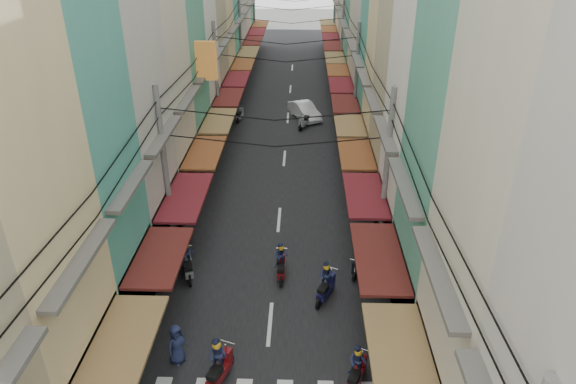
% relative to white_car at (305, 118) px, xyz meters
% --- Properties ---
extents(ground, '(160.00, 160.00, 0.00)m').
position_rel_white_car_xyz_m(ground, '(-1.35, -21.95, 0.00)').
color(ground, slate).
rests_on(ground, ground).
extents(road, '(10.00, 80.00, 0.02)m').
position_rel_white_car_xyz_m(road, '(-1.35, -1.95, 0.01)').
color(road, black).
rests_on(road, ground).
extents(sidewalk_left, '(3.00, 80.00, 0.06)m').
position_rel_white_car_xyz_m(sidewalk_left, '(-7.85, -1.95, 0.03)').
color(sidewalk_left, gray).
rests_on(sidewalk_left, ground).
extents(sidewalk_right, '(3.00, 80.00, 0.06)m').
position_rel_white_car_xyz_m(sidewalk_right, '(5.15, -1.95, 0.03)').
color(sidewalk_right, gray).
rests_on(sidewalk_right, ground).
extents(building_row_right, '(7.80, 68.98, 22.59)m').
position_rel_white_car_xyz_m(building_row_right, '(6.56, -5.51, 9.41)').
color(building_row_right, teal).
rests_on(building_row_right, ground).
extents(utility_poles, '(10.20, 66.13, 8.20)m').
position_rel_white_car_xyz_m(utility_poles, '(-1.35, -6.94, 6.59)').
color(utility_poles, slate).
rests_on(utility_poles, ground).
extents(white_car, '(4.85, 3.51, 1.60)m').
position_rel_white_car_xyz_m(white_car, '(0.00, 0.00, 0.00)').
color(white_car, white).
rests_on(white_car, ground).
extents(bicycle, '(1.86, 1.16, 1.20)m').
position_rel_white_car_xyz_m(bicycle, '(4.61, -19.19, 0.00)').
color(bicycle, black).
rests_on(bicycle, ground).
extents(moving_scooters, '(8.05, 28.02, 1.97)m').
position_rel_white_car_xyz_m(moving_scooters, '(-1.33, -20.22, 0.55)').
color(moving_scooters, black).
rests_on(moving_scooters, ground).
extents(parked_scooters, '(12.92, 13.86, 1.00)m').
position_rel_white_car_xyz_m(parked_scooters, '(2.87, -26.32, 0.49)').
color(parked_scooters, black).
rests_on(parked_scooters, ground).
extents(pedestrians, '(12.09, 18.56, 2.09)m').
position_rel_white_car_xyz_m(pedestrians, '(-5.04, -21.09, 1.00)').
color(pedestrians, '#271E28').
rests_on(pedestrians, ground).
extents(market_umbrella, '(2.30, 2.30, 2.43)m').
position_rel_white_car_xyz_m(market_umbrella, '(5.38, -26.29, 2.14)').
color(market_umbrella, '#B2B2B7').
rests_on(market_umbrella, ground).
extents(traffic_sign, '(0.10, 0.62, 2.85)m').
position_rel_white_car_xyz_m(traffic_sign, '(4.54, -23.06, 2.07)').
color(traffic_sign, slate).
rests_on(traffic_sign, ground).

